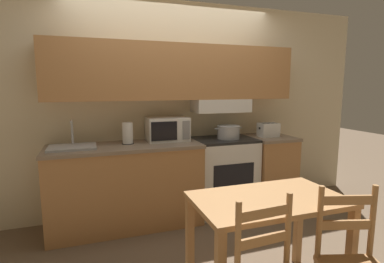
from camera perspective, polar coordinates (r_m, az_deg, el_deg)
name	(u,v)px	position (r m, az deg, el deg)	size (l,w,h in m)	color
ground_plane	(174,207)	(3.99, -3.37, -14.19)	(16.00, 16.00, 0.00)	brown
wall_back	(176,93)	(3.63, -3.05, 7.41)	(5.29, 0.38, 2.55)	beige
lower_counter_main	(126,185)	(3.44, -12.38, -10.01)	(1.65, 0.62, 0.92)	#B27A47
lower_counter_right_stub	(268,171)	(4.05, 14.37, -7.22)	(0.52, 0.62, 0.92)	#B27A47
stove_range	(224,175)	(3.77, 6.04, -8.19)	(0.73, 0.56, 0.92)	white
cooking_pot	(228,132)	(3.66, 6.95, -0.02)	(0.36, 0.28, 0.16)	#B7BABF
microwave	(167,129)	(3.51, -4.73, 0.49)	(0.47, 0.33, 0.27)	white
toaster	(268,130)	(3.90, 14.33, 0.34)	(0.26, 0.17, 0.17)	white
sink_basin	(72,146)	(3.31, -21.84, -2.65)	(0.47, 0.36, 0.28)	#B7BABF
paper_towel_roll	(128,133)	(3.37, -12.17, -0.34)	(0.13, 0.13, 0.24)	black
dining_table	(268,213)	(2.29, 14.30, -14.88)	(1.08, 0.63, 0.76)	#B27F4C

